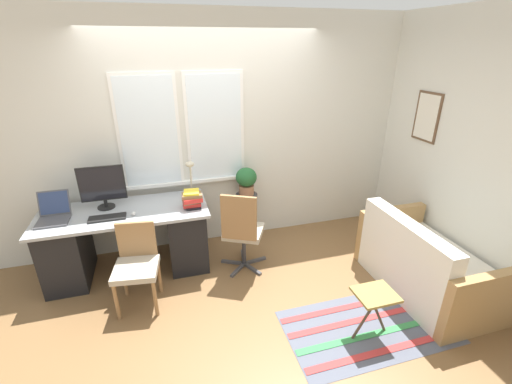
{
  "coord_description": "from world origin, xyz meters",
  "views": [
    {
      "loc": [
        -0.58,
        -3.1,
        2.35
      ],
      "look_at": [
        0.37,
        0.18,
        0.86
      ],
      "focal_mm": 24.0,
      "sensor_mm": 36.0,
      "label": 1
    }
  ],
  "objects_px": {
    "keyboard": "(107,218)",
    "mouse": "(134,214)",
    "couch_loveseat": "(424,266)",
    "desk_chair_wooden": "(137,263)",
    "desk_lamp": "(191,175)",
    "laptop": "(53,214)",
    "office_chair_swivel": "(242,230)",
    "folding_stool": "(375,299)",
    "potted_plant": "(246,180)",
    "monitor": "(102,186)",
    "book_stack": "(192,199)",
    "plant_stand": "(247,200)"
  },
  "relations": [
    {
      "from": "keyboard",
      "to": "mouse",
      "type": "bearing_deg",
      "value": 1.47
    },
    {
      "from": "keyboard",
      "to": "couch_loveseat",
      "type": "xyz_separation_m",
      "value": [
        3.02,
        -1.04,
        -0.47
      ]
    },
    {
      "from": "mouse",
      "to": "desk_chair_wooden",
      "type": "relative_size",
      "value": 0.08
    },
    {
      "from": "desk_lamp",
      "to": "couch_loveseat",
      "type": "relative_size",
      "value": 0.32
    },
    {
      "from": "laptop",
      "to": "couch_loveseat",
      "type": "xyz_separation_m",
      "value": [
        3.53,
        -1.17,
        -0.52
      ]
    },
    {
      "from": "laptop",
      "to": "couch_loveseat",
      "type": "height_order",
      "value": "laptop"
    },
    {
      "from": "office_chair_swivel",
      "to": "couch_loveseat",
      "type": "distance_m",
      "value": 1.9
    },
    {
      "from": "desk_lamp",
      "to": "office_chair_swivel",
      "type": "height_order",
      "value": "desk_lamp"
    },
    {
      "from": "laptop",
      "to": "keyboard",
      "type": "relative_size",
      "value": 0.95
    },
    {
      "from": "folding_stool",
      "to": "potted_plant",
      "type": "bearing_deg",
      "value": 108.73
    },
    {
      "from": "monitor",
      "to": "book_stack",
      "type": "distance_m",
      "value": 0.93
    },
    {
      "from": "couch_loveseat",
      "to": "laptop",
      "type": "bearing_deg",
      "value": 71.63
    },
    {
      "from": "desk_lamp",
      "to": "couch_loveseat",
      "type": "xyz_separation_m",
      "value": [
        2.15,
        -1.31,
        -0.73
      ]
    },
    {
      "from": "plant_stand",
      "to": "laptop",
      "type": "bearing_deg",
      "value": -172.66
    },
    {
      "from": "desk_lamp",
      "to": "desk_chair_wooden",
      "type": "height_order",
      "value": "desk_lamp"
    },
    {
      "from": "laptop",
      "to": "keyboard",
      "type": "bearing_deg",
      "value": -14.13
    },
    {
      "from": "desk_chair_wooden",
      "to": "plant_stand",
      "type": "xyz_separation_m",
      "value": [
        1.29,
        0.82,
        0.13
      ]
    },
    {
      "from": "book_stack",
      "to": "plant_stand",
      "type": "relative_size",
      "value": 0.33
    },
    {
      "from": "monitor",
      "to": "potted_plant",
      "type": "bearing_deg",
      "value": 4.17
    },
    {
      "from": "monitor",
      "to": "book_stack",
      "type": "height_order",
      "value": "monitor"
    },
    {
      "from": "desk_lamp",
      "to": "mouse",
      "type": "bearing_deg",
      "value": -157.13
    },
    {
      "from": "book_stack",
      "to": "couch_loveseat",
      "type": "relative_size",
      "value": 0.16
    },
    {
      "from": "desk_lamp",
      "to": "potted_plant",
      "type": "xyz_separation_m",
      "value": [
        0.67,
        0.12,
        -0.17
      ]
    },
    {
      "from": "plant_stand",
      "to": "folding_stool",
      "type": "relative_size",
      "value": 1.4
    },
    {
      "from": "laptop",
      "to": "plant_stand",
      "type": "bearing_deg",
      "value": 7.34
    },
    {
      "from": "mouse",
      "to": "potted_plant",
      "type": "relative_size",
      "value": 0.2
    },
    {
      "from": "office_chair_swivel",
      "to": "folding_stool",
      "type": "height_order",
      "value": "office_chair_swivel"
    },
    {
      "from": "monitor",
      "to": "mouse",
      "type": "xyz_separation_m",
      "value": [
        0.29,
        -0.27,
        -0.23
      ]
    },
    {
      "from": "desk_lamp",
      "to": "office_chair_swivel",
      "type": "distance_m",
      "value": 0.83
    },
    {
      "from": "monitor",
      "to": "laptop",
      "type": "bearing_deg",
      "value": -162.41
    },
    {
      "from": "potted_plant",
      "to": "keyboard",
      "type": "bearing_deg",
      "value": -165.82
    },
    {
      "from": "monitor",
      "to": "mouse",
      "type": "height_order",
      "value": "monitor"
    },
    {
      "from": "keyboard",
      "to": "office_chair_swivel",
      "type": "distance_m",
      "value": 1.37
    },
    {
      "from": "plant_stand",
      "to": "office_chair_swivel",
      "type": "bearing_deg",
      "value": -109.24
    },
    {
      "from": "potted_plant",
      "to": "desk_lamp",
      "type": "bearing_deg",
      "value": -169.84
    },
    {
      "from": "couch_loveseat",
      "to": "desk_chair_wooden",
      "type": "bearing_deg",
      "value": 77.48
    },
    {
      "from": "desk_lamp",
      "to": "plant_stand",
      "type": "relative_size",
      "value": 0.67
    },
    {
      "from": "desk_lamp",
      "to": "couch_loveseat",
      "type": "distance_m",
      "value": 2.62
    },
    {
      "from": "book_stack",
      "to": "office_chair_swivel",
      "type": "xyz_separation_m",
      "value": [
        0.49,
        -0.23,
        -0.33
      ]
    },
    {
      "from": "couch_loveseat",
      "to": "plant_stand",
      "type": "relative_size",
      "value": 2.13
    },
    {
      "from": "book_stack",
      "to": "desk_chair_wooden",
      "type": "distance_m",
      "value": 0.85
    },
    {
      "from": "laptop",
      "to": "potted_plant",
      "type": "distance_m",
      "value": 2.06
    },
    {
      "from": "book_stack",
      "to": "office_chair_swivel",
      "type": "bearing_deg",
      "value": -24.91
    },
    {
      "from": "desk_lamp",
      "to": "plant_stand",
      "type": "bearing_deg",
      "value": 10.16
    },
    {
      "from": "book_stack",
      "to": "office_chair_swivel",
      "type": "distance_m",
      "value": 0.63
    },
    {
      "from": "couch_loveseat",
      "to": "plant_stand",
      "type": "xyz_separation_m",
      "value": [
        -1.48,
        1.43,
        0.29
      ]
    },
    {
      "from": "keyboard",
      "to": "desk_chair_wooden",
      "type": "distance_m",
      "value": 0.58
    },
    {
      "from": "office_chair_swivel",
      "to": "folding_stool",
      "type": "xyz_separation_m",
      "value": [
        0.83,
        -1.24,
        -0.1
      ]
    },
    {
      "from": "mouse",
      "to": "desk_lamp",
      "type": "xyz_separation_m",
      "value": [
        0.63,
        0.26,
        0.25
      ]
    },
    {
      "from": "monitor",
      "to": "book_stack",
      "type": "bearing_deg",
      "value": -15.91
    }
  ]
}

